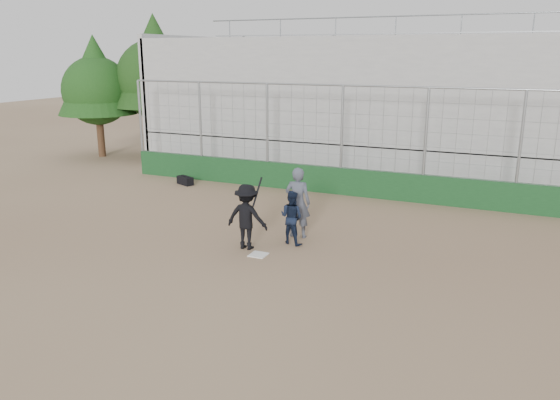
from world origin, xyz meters
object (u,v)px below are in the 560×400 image
at_px(equipment_bag, 185,181).
at_px(umpire, 298,206).
at_px(batter_at_plate, 247,217).
at_px(catcher_crouched, 291,226).

bearing_deg(equipment_bag, umpire, -32.44).
xyz_separation_m(umpire, equipment_bag, (-6.55, 4.16, -0.75)).
xyz_separation_m(batter_at_plate, catcher_crouched, (0.96, 0.81, -0.37)).
distance_m(umpire, equipment_bag, 7.79).
height_order(catcher_crouched, equipment_bag, catcher_crouched).
xyz_separation_m(batter_at_plate, umpire, (0.89, 1.44, 0.03)).
xyz_separation_m(catcher_crouched, equipment_bag, (-6.62, 4.79, -0.35)).
bearing_deg(equipment_bag, batter_at_plate, -44.70).
xyz_separation_m(batter_at_plate, equipment_bag, (-5.66, 5.60, -0.72)).
bearing_deg(batter_at_plate, umpire, 58.37).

